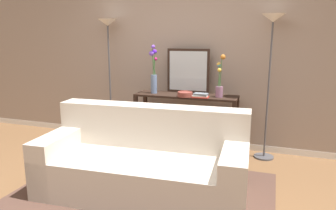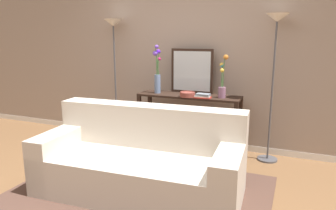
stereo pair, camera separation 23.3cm
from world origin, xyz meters
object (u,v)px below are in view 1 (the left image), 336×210
(book_row_under_console, at_px, (155,143))
(wall_mirror, at_px, (188,71))
(floor_lamp_right, at_px, (271,47))
(book_stack, at_px, (201,95))
(console_table, at_px, (186,112))
(vase_short_flowers, at_px, (220,81))
(fruit_bowl, at_px, (185,94))
(floor_lamp_left, at_px, (108,46))
(couch, at_px, (144,164))
(vase_tall_flowers, at_px, (154,75))

(book_row_under_console, bearing_deg, wall_mirror, 20.51)
(floor_lamp_right, xyz_separation_m, book_stack, (-0.85, -0.21, -0.63))
(console_table, relative_size, book_stack, 6.54)
(console_table, xyz_separation_m, vase_short_flowers, (0.47, -0.02, 0.45))
(wall_mirror, distance_m, fruit_bowl, 0.41)
(book_row_under_console, bearing_deg, floor_lamp_left, 174.24)
(couch, xyz_separation_m, floor_lamp_right, (1.15, 1.41, 1.16))
(floor_lamp_left, relative_size, book_row_under_console, 7.65)
(floor_lamp_right, height_order, fruit_bowl, floor_lamp_right)
(fruit_bowl, distance_m, book_row_under_console, 0.94)
(floor_lamp_left, bearing_deg, floor_lamp_right, -0.00)
(floor_lamp_left, distance_m, fruit_bowl, 1.41)
(floor_lamp_left, xyz_separation_m, fruit_bowl, (1.25, -0.21, -0.61))
(floor_lamp_right, distance_m, vase_tall_flowers, 1.60)
(fruit_bowl, bearing_deg, wall_mirror, 98.09)
(floor_lamp_right, relative_size, fruit_bowl, 9.21)
(book_stack, bearing_deg, vase_tall_flowers, 171.63)
(couch, bearing_deg, floor_lamp_right, 50.64)
(console_table, height_order, floor_lamp_left, floor_lamp_left)
(wall_mirror, xyz_separation_m, book_stack, (0.26, -0.30, -0.29))
(couch, distance_m, book_stack, 1.34)
(floor_lamp_right, distance_m, book_row_under_console, 2.10)
(couch, height_order, console_table, couch)
(couch, relative_size, floor_lamp_right, 1.14)
(book_stack, distance_m, book_row_under_console, 1.06)
(wall_mirror, bearing_deg, couch, -91.89)
(floor_lamp_left, distance_m, floor_lamp_right, 2.31)
(couch, relative_size, vase_tall_flowers, 3.14)
(floor_lamp_left, bearing_deg, couch, -50.51)
(floor_lamp_right, bearing_deg, vase_short_flowers, -170.91)
(wall_mirror, relative_size, book_stack, 2.87)
(floor_lamp_left, bearing_deg, console_table, -3.57)
(fruit_bowl, bearing_deg, floor_lamp_left, 170.64)
(vase_short_flowers, distance_m, fruit_bowl, 0.49)
(vase_short_flowers, height_order, fruit_bowl, vase_short_flowers)
(vase_short_flowers, relative_size, book_stack, 2.59)
(vase_tall_flowers, bearing_deg, wall_mirror, 23.73)
(vase_short_flowers, xyz_separation_m, fruit_bowl, (-0.44, -0.11, -0.18))
(wall_mirror, bearing_deg, console_table, -83.16)
(console_table, xyz_separation_m, vase_tall_flowers, (-0.47, -0.03, 0.51))
(floor_lamp_left, relative_size, vase_short_flowers, 3.29)
(floor_lamp_left, xyz_separation_m, wall_mirror, (1.21, 0.09, -0.33))
(wall_mirror, bearing_deg, floor_lamp_right, -4.70)
(floor_lamp_left, height_order, vase_tall_flowers, floor_lamp_left)
(console_table, height_order, fruit_bowl, fruit_bowl)
(couch, xyz_separation_m, wall_mirror, (0.05, 1.50, 0.82))
(couch, xyz_separation_m, vase_tall_flowers, (-0.40, 1.30, 0.77))
(vase_tall_flowers, height_order, vase_short_flowers, vase_tall_flowers)
(console_table, bearing_deg, floor_lamp_left, 176.43)
(couch, xyz_separation_m, book_row_under_console, (-0.40, 1.33, -0.26))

